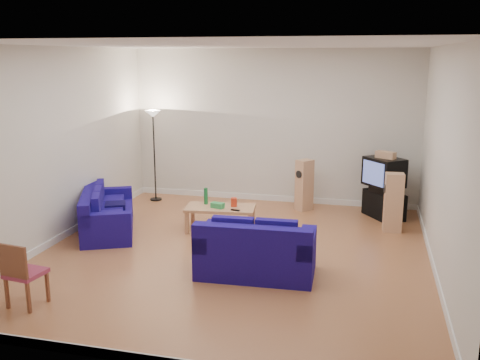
% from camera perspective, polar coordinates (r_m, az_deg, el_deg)
% --- Properties ---
extents(room, '(6.01, 6.51, 3.21)m').
position_cam_1_polar(room, '(8.10, -0.68, 2.43)').
color(room, brown).
rests_on(room, ground).
extents(sofa_three_seat, '(1.55, 2.09, 0.74)m').
position_cam_1_polar(sofa_three_seat, '(9.79, -14.18, -3.74)').
color(sofa_three_seat, '#14095A').
rests_on(sofa_three_seat, ground).
extents(sofa_loveseat, '(1.68, 0.99, 0.82)m').
position_cam_1_polar(sofa_loveseat, '(7.61, 1.68, -7.95)').
color(sofa_loveseat, '#14095A').
rests_on(sofa_loveseat, ground).
extents(coffee_table, '(1.28, 0.75, 0.44)m').
position_cam_1_polar(coffee_table, '(9.48, -2.11, -3.18)').
color(coffee_table, tan).
rests_on(coffee_table, ground).
extents(bottle, '(0.09, 0.09, 0.30)m').
position_cam_1_polar(bottle, '(9.60, -3.66, -1.72)').
color(bottle, '#197233').
rests_on(bottle, coffee_table).
extents(tissue_box, '(0.25, 0.18, 0.09)m').
position_cam_1_polar(tissue_box, '(9.38, -2.40, -2.71)').
color(tissue_box, green).
rests_on(tissue_box, coffee_table).
extents(red_canister, '(0.12, 0.12, 0.15)m').
position_cam_1_polar(red_canister, '(9.46, -0.66, -2.38)').
color(red_canister, red).
rests_on(red_canister, coffee_table).
extents(remote, '(0.16, 0.08, 0.02)m').
position_cam_1_polar(remote, '(9.22, -0.51, -3.23)').
color(remote, black).
rests_on(remote, coffee_table).
extents(tv_stand, '(0.84, 0.94, 0.50)m').
position_cam_1_polar(tv_stand, '(10.65, 15.09, -2.56)').
color(tv_stand, black).
rests_on(tv_stand, ground).
extents(av_receiver, '(0.60, 0.59, 0.11)m').
position_cam_1_polar(av_receiver, '(10.53, 15.15, -1.02)').
color(av_receiver, black).
rests_on(av_receiver, tv_stand).
extents(television, '(0.85, 0.87, 0.55)m').
position_cam_1_polar(television, '(10.55, 15.10, 0.83)').
color(television, black).
rests_on(television, av_receiver).
extents(centre_speaker, '(0.40, 0.32, 0.13)m').
position_cam_1_polar(centre_speaker, '(10.45, 15.28, 2.60)').
color(centre_speaker, tan).
rests_on(centre_speaker, television).
extents(speaker_left, '(0.38, 0.39, 1.03)m').
position_cam_1_polar(speaker_left, '(10.78, 6.87, -0.55)').
color(speaker_left, tan).
rests_on(speaker_left, ground).
extents(speaker_right, '(0.34, 0.27, 1.06)m').
position_cam_1_polar(speaker_right, '(9.77, 16.04, -2.33)').
color(speaker_right, tan).
rests_on(speaker_right, ground).
extents(floor_lamp, '(0.33, 0.33, 1.94)m').
position_cam_1_polar(floor_lamp, '(11.41, -9.23, 5.68)').
color(floor_lamp, black).
rests_on(floor_lamp, ground).
extents(dining_chair, '(0.46, 0.46, 0.85)m').
position_cam_1_polar(dining_chair, '(7.14, -22.26, -9.00)').
color(dining_chair, brown).
rests_on(dining_chair, ground).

